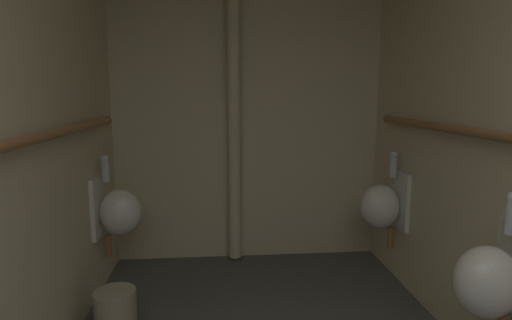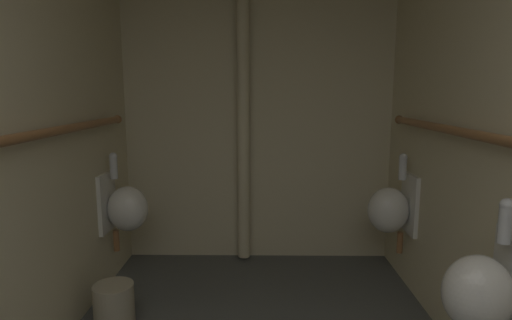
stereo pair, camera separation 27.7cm
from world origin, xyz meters
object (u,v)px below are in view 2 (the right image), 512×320
at_px(urinal_left_mid, 125,207).
at_px(waste_bin, 114,306).
at_px(urinal_right_mid, 483,291).
at_px(standpipe_back_wall, 243,103).
at_px(urinal_right_far, 391,209).

bearing_deg(urinal_left_mid, waste_bin, -80.01).
bearing_deg(urinal_right_mid, standpipe_back_wall, 121.81).
xyz_separation_m(urinal_left_mid, urinal_right_mid, (1.99, -1.31, 0.00)).
distance_m(standpipe_back_wall, waste_bin, 1.81).
height_order(urinal_left_mid, urinal_right_far, same).
bearing_deg(urinal_left_mid, standpipe_back_wall, 29.18).
height_order(urinal_right_mid, waste_bin, urinal_right_mid).
xyz_separation_m(standpipe_back_wall, waste_bin, (-0.76, -1.10, -1.22)).
distance_m(urinal_right_mid, waste_bin, 2.06).
height_order(urinal_right_mid, urinal_right_far, same).
relative_size(urinal_right_mid, waste_bin, 2.69).
relative_size(urinal_right_mid, standpipe_back_wall, 0.28).
relative_size(urinal_left_mid, standpipe_back_wall, 0.28).
xyz_separation_m(urinal_right_mid, standpipe_back_wall, (-1.11, 1.80, 0.76)).
bearing_deg(standpipe_back_wall, urinal_right_mid, -58.19).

